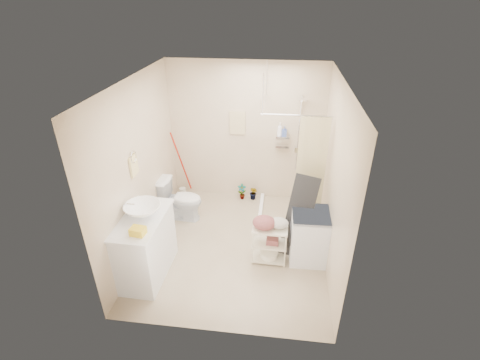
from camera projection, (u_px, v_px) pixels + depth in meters
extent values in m
plane|color=tan|center=(234.00, 246.00, 5.57)|extent=(3.20, 3.20, 0.00)
cube|color=silver|center=(233.00, 82.00, 4.32)|extent=(2.80, 3.20, 0.04)
cube|color=beige|center=(246.00, 133.00, 6.33)|extent=(2.80, 0.04, 2.60)
cube|color=beige|center=(212.00, 246.00, 3.55)|extent=(2.80, 0.04, 2.60)
cube|color=beige|center=(139.00, 169.00, 5.09)|extent=(0.04, 3.20, 2.60)
cube|color=beige|center=(334.00, 180.00, 4.79)|extent=(0.04, 3.20, 2.60)
cube|color=silver|center=(144.00, 246.00, 4.83)|extent=(0.63, 1.09, 0.95)
imported|color=white|center=(143.00, 210.00, 4.61)|extent=(0.53, 0.53, 0.17)
cube|color=yellow|center=(138.00, 231.00, 4.27)|extent=(0.19, 0.16, 0.10)
cube|color=yellow|center=(150.00, 278.00, 4.85)|extent=(0.28, 0.25, 0.12)
imported|color=silver|center=(181.00, 199.00, 6.09)|extent=(0.77, 0.48, 0.76)
imported|color=brown|center=(242.00, 192.00, 6.74)|extent=(0.18, 0.14, 0.32)
imported|color=#965130|center=(254.00, 193.00, 6.73)|extent=(0.20, 0.20, 0.29)
cube|color=beige|center=(238.00, 123.00, 6.24)|extent=(0.28, 0.03, 0.42)
imported|color=white|center=(280.00, 129.00, 6.13)|extent=(0.09, 0.09, 0.23)
imported|color=#4158A1|center=(284.00, 131.00, 6.13)|extent=(0.08, 0.08, 0.18)
cube|color=silver|center=(309.00, 236.00, 5.15)|extent=(0.56, 0.58, 0.80)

